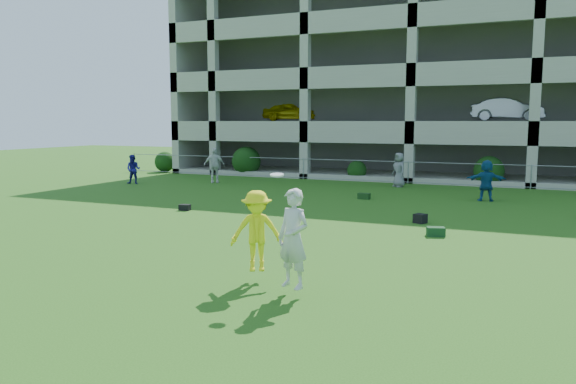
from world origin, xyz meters
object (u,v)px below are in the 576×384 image
at_px(bystander_d, 486,180).
at_px(frisbee_contest, 269,233).
at_px(bystander_a, 133,169).
at_px(bystander_b, 214,165).
at_px(bystander_c, 399,170).
at_px(crate_d, 420,218).
at_px(parking_garage, 437,80).

height_order(bystander_d, frisbee_contest, frisbee_contest).
distance_m(bystander_a, bystander_d, 17.59).
height_order(bystander_b, bystander_c, bystander_b).
bearing_deg(bystander_d, crate_d, 67.11).
distance_m(bystander_a, frisbee_contest, 20.12).
height_order(bystander_c, frisbee_contest, frisbee_contest).
bearing_deg(frisbee_contest, bystander_c, 94.35).
bearing_deg(bystander_b, crate_d, -65.74).
xyz_separation_m(bystander_b, bystander_c, (9.56, 1.99, -0.08)).
relative_size(bystander_d, frisbee_contest, 0.81).
relative_size(bystander_a, bystander_b, 0.81).
height_order(bystander_a, parking_garage, parking_garage).
bearing_deg(parking_garage, crate_d, -82.25).
bearing_deg(bystander_a, crate_d, -37.78).
bearing_deg(crate_d, bystander_c, 106.31).
xyz_separation_m(bystander_b, bystander_d, (13.99, -1.57, -0.09)).
relative_size(bystander_a, parking_garage, 0.05).
relative_size(bystander_c, crate_d, 4.94).
height_order(bystander_b, parking_garage, parking_garage).
bearing_deg(bystander_d, bystander_a, -6.68).
bearing_deg(bystander_c, frisbee_contest, -43.59).
distance_m(bystander_c, bystander_d, 5.68).
distance_m(crate_d, frisbee_contest, 8.52).
bearing_deg(bystander_c, bystander_d, 3.26).
height_order(bystander_b, frisbee_contest, frisbee_contest).
height_order(frisbee_contest, parking_garage, parking_garage).
bearing_deg(bystander_d, frisbee_contest, 69.32).
height_order(bystander_c, parking_garage, parking_garage).
distance_m(bystander_d, parking_garage, 15.51).
distance_m(bystander_a, parking_garage, 20.45).
relative_size(bystander_b, bystander_d, 1.10).
bearing_deg(frisbee_contest, bystander_d, 78.21).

